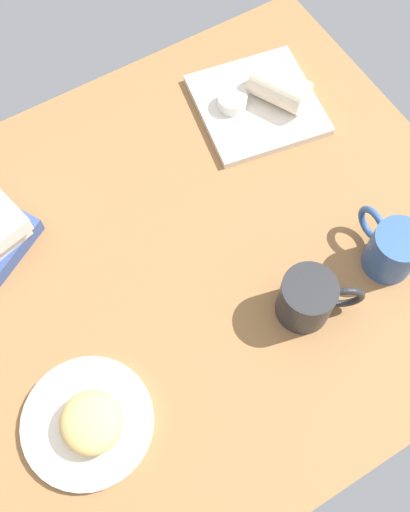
# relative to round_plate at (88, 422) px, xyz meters

# --- Properties ---
(dining_table) EXTENTS (1.10, 0.90, 0.04)m
(dining_table) POSITION_rel_round_plate_xyz_m (0.25, 0.17, -0.03)
(dining_table) COLOR olive
(dining_table) RESTS_ON ground
(round_plate) EXTENTS (0.21, 0.21, 0.01)m
(round_plate) POSITION_rel_round_plate_xyz_m (0.00, 0.00, 0.00)
(round_plate) COLOR silver
(round_plate) RESTS_ON dining_table
(scone_pastry) EXTENTS (0.10, 0.11, 0.05)m
(scone_pastry) POSITION_rel_round_plate_xyz_m (0.01, -0.01, 0.03)
(scone_pastry) COLOR #D8B367
(scone_pastry) RESTS_ON round_plate
(square_plate) EXTENTS (0.27, 0.27, 0.02)m
(square_plate) POSITION_rel_round_plate_xyz_m (0.56, 0.38, 0.00)
(square_plate) COLOR silver
(square_plate) RESTS_ON dining_table
(sauce_cup) EXTENTS (0.06, 0.06, 0.03)m
(sauce_cup) POSITION_rel_round_plate_xyz_m (0.52, 0.40, 0.02)
(sauce_cup) COLOR silver
(sauce_cup) RESTS_ON square_plate
(breakfast_wrap) EXTENTS (0.11, 0.13, 0.07)m
(breakfast_wrap) POSITION_rel_round_plate_xyz_m (0.60, 0.37, 0.04)
(breakfast_wrap) COLOR beige
(breakfast_wrap) RESTS_ON square_plate
(coffee_mug) EXTENTS (0.09, 0.14, 0.10)m
(coffee_mug) POSITION_rel_round_plate_xyz_m (0.57, -0.02, 0.04)
(coffee_mug) COLOR #2D518C
(coffee_mug) RESTS_ON dining_table
(second_mug) EXTENTS (0.13, 0.10, 0.10)m
(second_mug) POSITION_rel_round_plate_xyz_m (0.40, -0.02, 0.04)
(second_mug) COLOR #262628
(second_mug) RESTS_ON dining_table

